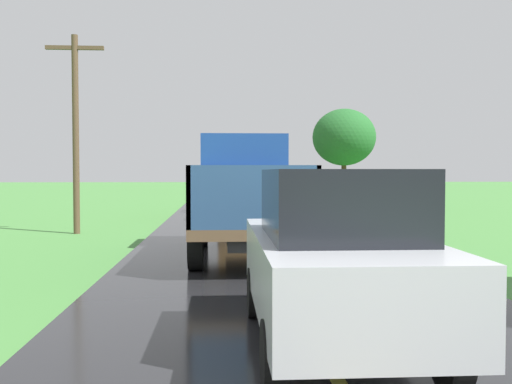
{
  "coord_description": "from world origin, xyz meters",
  "views": [
    {
      "loc": [
        -1.04,
        -1.68,
        1.98
      ],
      "look_at": [
        -0.11,
        13.83,
        1.4
      ],
      "focal_mm": 39.45,
      "sensor_mm": 36.0,
      "label": 1
    }
  ],
  "objects_px": {
    "banana_truck_near": "(245,192)",
    "utility_pole_roadside": "(76,127)",
    "roadside_tree_mid_right": "(344,137)",
    "following_car": "(335,256)",
    "banana_truck_far": "(245,183)"
  },
  "relations": [
    {
      "from": "banana_truck_near",
      "to": "utility_pole_roadside",
      "type": "bearing_deg",
      "value": 137.26
    },
    {
      "from": "roadside_tree_mid_right",
      "to": "following_car",
      "type": "bearing_deg",
      "value": -102.55
    },
    {
      "from": "utility_pole_roadside",
      "to": "banana_truck_far",
      "type": "bearing_deg",
      "value": 49.45
    },
    {
      "from": "banana_truck_near",
      "to": "banana_truck_far",
      "type": "bearing_deg",
      "value": 87.72
    },
    {
      "from": "banana_truck_near",
      "to": "utility_pole_roadside",
      "type": "height_order",
      "value": "utility_pole_roadside"
    },
    {
      "from": "banana_truck_near",
      "to": "following_car",
      "type": "height_order",
      "value": "banana_truck_near"
    },
    {
      "from": "banana_truck_far",
      "to": "following_car",
      "type": "height_order",
      "value": "banana_truck_far"
    },
    {
      "from": "banana_truck_near",
      "to": "following_car",
      "type": "bearing_deg",
      "value": -84.87
    },
    {
      "from": "utility_pole_roadside",
      "to": "banana_truck_near",
      "type": "bearing_deg",
      "value": -42.74
    },
    {
      "from": "roadside_tree_mid_right",
      "to": "banana_truck_far",
      "type": "bearing_deg",
      "value": -130.79
    },
    {
      "from": "banana_truck_near",
      "to": "following_car",
      "type": "relative_size",
      "value": 1.42
    },
    {
      "from": "roadside_tree_mid_right",
      "to": "following_car",
      "type": "height_order",
      "value": "roadside_tree_mid_right"
    },
    {
      "from": "banana_truck_far",
      "to": "following_car",
      "type": "relative_size",
      "value": 1.42
    },
    {
      "from": "banana_truck_near",
      "to": "roadside_tree_mid_right",
      "type": "xyz_separation_m",
      "value": [
        6.33,
        18.08,
        2.4
      ]
    },
    {
      "from": "banana_truck_far",
      "to": "following_car",
      "type": "xyz_separation_m",
      "value": [
        0.21,
        -18.64,
        -0.41
      ]
    }
  ]
}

